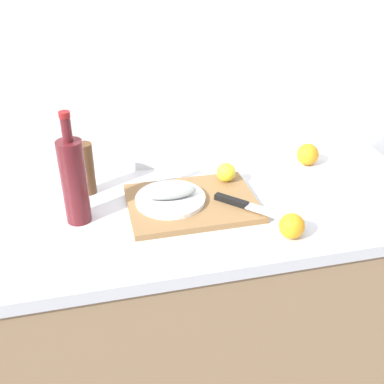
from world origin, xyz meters
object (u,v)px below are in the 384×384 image
at_px(chef_knife, 247,205).
at_px(wine_bottle, 74,180).
at_px(cutting_board, 192,203).
at_px(lemon_0, 226,172).
at_px(pepper_mill, 86,169).
at_px(fish_fillet, 170,192).
at_px(orange_0, 292,226).
at_px(white_plate, 170,199).

bearing_deg(chef_knife, wine_bottle, -144.34).
xyz_separation_m(cutting_board, lemon_0, (0.14, 0.10, 0.04)).
bearing_deg(pepper_mill, fish_fillet, -31.11).
relative_size(wine_bottle, orange_0, 4.67).
height_order(fish_fillet, lemon_0, lemon_0).
height_order(wine_bottle, orange_0, wine_bottle).
height_order(fish_fillet, wine_bottle, wine_bottle).
distance_m(cutting_board, pepper_mill, 0.36).
bearing_deg(chef_knife, fish_fillet, -158.06).
relative_size(chef_knife, pepper_mill, 1.29).
distance_m(cutting_board, white_plate, 0.07).
xyz_separation_m(chef_knife, orange_0, (0.08, -0.14, 0.01)).
bearing_deg(fish_fillet, white_plate, -90.00).
bearing_deg(wine_bottle, white_plate, 2.18).
bearing_deg(wine_bottle, fish_fillet, 2.18).
distance_m(fish_fillet, pepper_mill, 0.29).
distance_m(fish_fillet, wine_bottle, 0.29).
bearing_deg(pepper_mill, white_plate, -31.11).
bearing_deg(pepper_mill, lemon_0, -7.94).
bearing_deg(white_plate, orange_0, -38.00).
bearing_deg(orange_0, fish_fillet, 142.00).
bearing_deg(cutting_board, orange_0, -43.64).
bearing_deg(lemon_0, cutting_board, -145.18).
distance_m(white_plate, chef_knife, 0.24).
distance_m(chef_knife, lemon_0, 0.18).
xyz_separation_m(white_plate, fish_fillet, (0.00, 0.00, 0.03)).
bearing_deg(cutting_board, fish_fillet, 170.25).
distance_m(lemon_0, orange_0, 0.34).
bearing_deg(chef_knife, pepper_mill, -162.45).
height_order(orange_0, pepper_mill, pepper_mill).
bearing_deg(white_plate, chef_knife, -23.10).
height_order(chef_knife, lemon_0, lemon_0).
xyz_separation_m(fish_fillet, orange_0, (0.30, -0.24, -0.02)).
xyz_separation_m(lemon_0, wine_bottle, (-0.49, -0.10, 0.09)).
xyz_separation_m(fish_fillet, chef_knife, (0.22, -0.09, -0.02)).
bearing_deg(wine_bottle, orange_0, -21.14).
bearing_deg(fish_fillet, wine_bottle, -177.82).
relative_size(chef_knife, orange_0, 3.06).
distance_m(wine_bottle, orange_0, 0.63).
relative_size(cutting_board, chef_knife, 1.77).
distance_m(fish_fillet, chef_knife, 0.24).
xyz_separation_m(white_plate, wine_bottle, (-0.28, -0.01, 0.11)).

